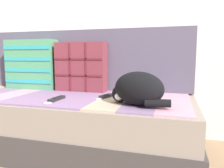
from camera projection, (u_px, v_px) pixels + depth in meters
ground_plane at (45, 151)px, 1.53m from camera, size 14.00×14.00×0.00m
couch at (55, 119)px, 1.64m from camera, size 2.04×0.82×0.39m
sofa_backrest at (74, 60)px, 1.91m from camera, size 2.00×0.14×0.49m
throw_pillow_quilted at (81, 67)px, 1.74m from camera, size 0.41×0.14×0.38m
throw_pillow_striped at (32, 64)px, 1.87m from camera, size 0.45×0.14×0.41m
sleeping_cat at (137, 89)px, 1.24m from camera, size 0.36×0.29×0.19m
game_remote_near at (56, 99)px, 1.38m from camera, size 0.05×0.20×0.02m
game_remote_far at (106, 96)px, 1.48m from camera, size 0.10×0.19×0.02m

